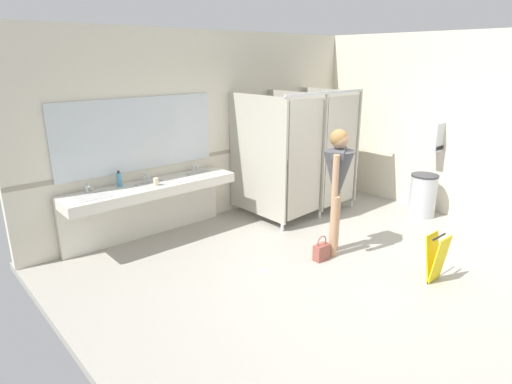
{
  "coord_description": "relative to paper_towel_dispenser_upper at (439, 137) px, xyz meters",
  "views": [
    {
      "loc": [
        -4.1,
        -2.79,
        2.57
      ],
      "look_at": [
        -0.79,
        0.99,
        0.98
      ],
      "focal_mm": 30.2,
      "sensor_mm": 36.0,
      "label": 1
    }
  ],
  "objects": [
    {
      "name": "mirror_panel",
      "position": [
        -4.19,
        2.32,
        0.21
      ],
      "size": [
        2.4,
        0.02,
        1.02
      ],
      "primitive_type": "cube",
      "color": "silver",
      "rests_on": "wall_back"
    },
    {
      "name": "handbag",
      "position": [
        -2.85,
        0.01,
        -1.19
      ],
      "size": [
        0.22,
        0.12,
        0.34
      ],
      "color": "#934C42",
      "rests_on": "ground_plane"
    },
    {
      "name": "wall_back_tile_band",
      "position": [
        -2.81,
        2.33,
        -0.26
      ],
      "size": [
        6.35,
        0.01,
        0.06
      ],
      "primitive_type": "cube",
      "color": "#9E937F",
      "rests_on": "wall_back"
    },
    {
      "name": "floor_drain_cover",
      "position": [
        -3.65,
        0.28,
        -1.3
      ],
      "size": [
        0.14,
        0.14,
        0.01
      ],
      "primitive_type": "cylinder",
      "color": "#B7BABF",
      "rests_on": "ground_plane"
    },
    {
      "name": "person_standing",
      "position": [
        -2.57,
        0.04,
        -0.23
      ],
      "size": [
        0.55,
        0.55,
        1.7
      ],
      "color": "tan",
      "rests_on": "ground_plane"
    },
    {
      "name": "trash_bin",
      "position": [
        -0.3,
        0.0,
        -0.95
      ],
      "size": [
        0.44,
        0.44,
        0.71
      ],
      "color": "#B7BABF",
      "rests_on": "ground_plane"
    },
    {
      "name": "bathroom_stalls",
      "position": [
        -1.69,
        1.47,
        -0.23
      ],
      "size": [
        1.8,
        1.35,
        2.06
      ],
      "color": "#B2AD9E",
      "rests_on": "ground_plane"
    },
    {
      "name": "paper_towel_dispenser_upper",
      "position": [
        0.0,
        0.0,
        0.0
      ],
      "size": [
        0.38,
        0.13,
        0.47
      ],
      "color": "#B7BABF",
      "rests_on": "wall_side_right"
    },
    {
      "name": "soap_dispenser",
      "position": [
        -4.58,
        2.2,
        -0.35
      ],
      "size": [
        0.07,
        0.07,
        0.22
      ],
      "color": "teal",
      "rests_on": "vanity_counter"
    },
    {
      "name": "wall_side_right",
      "position": [
        0.13,
        -0.52,
        0.17
      ],
      "size": [
        0.12,
        6.31,
        2.96
      ],
      "primitive_type": "cube",
      "color": "beige",
      "rests_on": "ground_plane"
    },
    {
      "name": "paper_cup",
      "position": [
        -4.18,
        1.9,
        -0.39
      ],
      "size": [
        0.07,
        0.07,
        0.11
      ],
      "primitive_type": "cylinder",
      "color": "beige",
      "rests_on": "vanity_counter"
    },
    {
      "name": "wet_floor_sign",
      "position": [
        -2.27,
        -1.24,
        -1.0
      ],
      "size": [
        0.28,
        0.19,
        0.58
      ],
      "color": "yellow",
      "rests_on": "ground_plane"
    },
    {
      "name": "wall_back",
      "position": [
        -2.81,
        2.4,
        0.17
      ],
      "size": [
        6.35,
        0.12,
        2.96
      ],
      "primitive_type": "cube",
      "color": "beige",
      "rests_on": "ground_plane"
    },
    {
      "name": "vanity_counter",
      "position": [
        -4.19,
        2.11,
        -0.67
      ],
      "size": [
        2.5,
        0.59,
        0.97
      ],
      "color": "silver",
      "rests_on": "ground_plane"
    },
    {
      "name": "ground_plane",
      "position": [
        -2.81,
        -0.52,
        -1.36
      ],
      "size": [
        6.35,
        6.31,
        0.1
      ],
      "primitive_type": "cube",
      "color": "#9E998E"
    }
  ]
}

